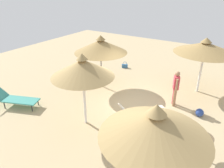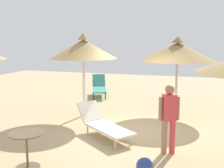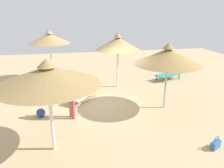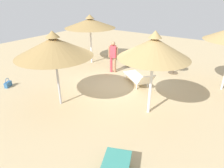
# 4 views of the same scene
# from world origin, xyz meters

# --- Properties ---
(ground) EXTENTS (24.00, 24.00, 0.10)m
(ground) POSITION_xyz_m (0.00, 0.00, -0.05)
(ground) COLOR tan
(parasol_umbrella_near_left) EXTENTS (2.78, 2.78, 2.68)m
(parasol_umbrella_near_left) POSITION_xyz_m (-3.02, 2.14, 2.23)
(parasol_umbrella_near_left) COLOR white
(parasol_umbrella_near_left) RESTS_ON ground
(parasol_umbrella_edge) EXTENTS (2.22, 2.22, 2.77)m
(parasol_umbrella_edge) POSITION_xyz_m (1.99, -0.85, 2.25)
(parasol_umbrella_edge) COLOR white
(parasol_umbrella_edge) RESTS_ON ground
(parasol_umbrella_far_right) EXTENTS (2.57, 2.57, 2.66)m
(parasol_umbrella_far_right) POSITION_xyz_m (-0.93, -2.17, 2.14)
(parasol_umbrella_far_right) COLOR #B2B2B7
(parasol_umbrella_far_right) RESTS_ON ground
(parasol_umbrella_back) EXTENTS (2.28, 2.28, 2.83)m
(parasol_umbrella_back) POSITION_xyz_m (3.82, 2.52, 2.35)
(parasol_umbrella_back) COLOR white
(parasol_umbrella_back) RESTS_ON ground
(lounge_chair_near_right) EXTENTS (1.94, 1.69, 0.79)m
(lounge_chair_near_right) POSITION_xyz_m (0.68, 0.91, 0.34)
(lounge_chair_near_right) COLOR silver
(lounge_chair_near_right) RESTS_ON ground
(lounge_chair_center) EXTENTS (1.33, 2.18, 0.85)m
(lounge_chair_center) POSITION_xyz_m (2.71, -4.24, 0.40)
(lounge_chair_center) COLOR teal
(lounge_chair_center) RESTS_ON ground
(person_standing_far_left) EXTENTS (0.45, 0.32, 1.59)m
(person_standing_far_left) POSITION_xyz_m (-1.12, 1.57, 0.90)
(person_standing_far_left) COLOR #A57554
(person_standing_far_left) RESTS_ON ground
(handbag) EXTENTS (0.30, 0.39, 0.41)m
(handbag) POSITION_xyz_m (-3.91, -2.48, 0.13)
(handbag) COLOR #336699
(handbag) RESTS_ON ground
(side_table_round) EXTENTS (0.71, 0.71, 0.74)m
(side_table_round) POSITION_xyz_m (1.50, 3.19, 0.51)
(side_table_round) COLOR brown
(side_table_round) RESTS_ON ground
(beach_ball) EXTENTS (0.33, 0.33, 0.33)m
(beach_ball) POSITION_xyz_m (-0.81, 2.73, 0.16)
(beach_ball) COLOR navy
(beach_ball) RESTS_ON ground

